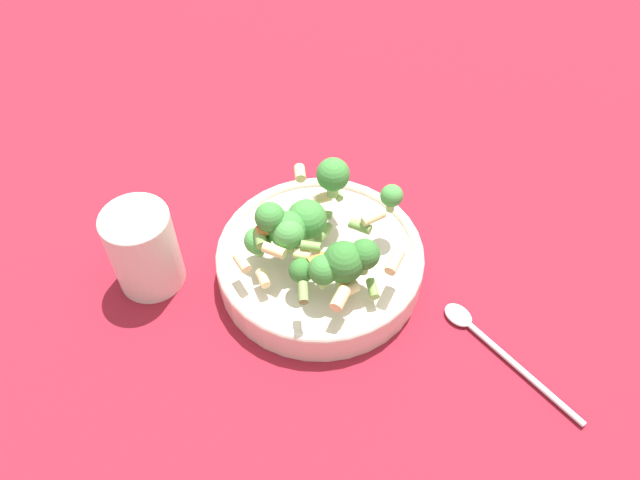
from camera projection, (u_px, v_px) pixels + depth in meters
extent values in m
plane|color=maroon|center=(320.00, 273.00, 0.77)|extent=(3.00, 3.00, 0.00)
cylinder|color=beige|center=(320.00, 263.00, 0.76)|extent=(0.25, 0.25, 0.04)
torus|color=beige|center=(320.00, 253.00, 0.74)|extent=(0.25, 0.25, 0.01)
cylinder|color=#8CB766|center=(342.00, 280.00, 0.69)|extent=(0.02, 0.02, 0.02)
sphere|color=#33722D|center=(343.00, 262.00, 0.67)|extent=(0.05, 0.05, 0.05)
cylinder|color=#8CB766|center=(271.00, 231.00, 0.71)|extent=(0.01, 0.01, 0.02)
sphere|color=#3D8438|center=(270.00, 217.00, 0.69)|extent=(0.03, 0.03, 0.03)
cylinder|color=#8CB766|center=(302.00, 280.00, 0.69)|extent=(0.01, 0.01, 0.01)
sphere|color=#33722D|center=(301.00, 271.00, 0.68)|extent=(0.03, 0.03, 0.03)
cylinder|color=#8CB766|center=(259.00, 251.00, 0.73)|extent=(0.01, 0.01, 0.01)
sphere|color=#479342|center=(258.00, 241.00, 0.71)|extent=(0.03, 0.03, 0.03)
cylinder|color=#8CB766|center=(333.00, 190.00, 0.73)|extent=(0.01, 0.01, 0.02)
sphere|color=#3D8438|center=(333.00, 174.00, 0.72)|extent=(0.04, 0.04, 0.04)
cylinder|color=#8CB766|center=(290.00, 248.00, 0.70)|extent=(0.01, 0.01, 0.01)
sphere|color=#479342|center=(290.00, 236.00, 0.69)|extent=(0.04, 0.04, 0.04)
cylinder|color=#8CB766|center=(307.00, 236.00, 0.73)|extent=(0.02, 0.02, 0.02)
sphere|color=#3D8438|center=(307.00, 219.00, 0.71)|extent=(0.05, 0.05, 0.05)
cylinder|color=#8CB766|center=(390.00, 206.00, 0.72)|extent=(0.01, 0.01, 0.01)
sphere|color=#479342|center=(392.00, 196.00, 0.71)|extent=(0.03, 0.03, 0.03)
cylinder|color=#8CB766|center=(363.00, 267.00, 0.69)|extent=(0.01, 0.01, 0.02)
sphere|color=#33722D|center=(364.00, 254.00, 0.67)|extent=(0.03, 0.03, 0.03)
cylinder|color=#8CB766|center=(323.00, 281.00, 0.68)|extent=(0.01, 0.01, 0.01)
sphere|color=#3D8438|center=(323.00, 270.00, 0.67)|extent=(0.03, 0.03, 0.03)
cylinder|color=#8CB766|center=(288.00, 244.00, 0.72)|extent=(0.02, 0.02, 0.01)
sphere|color=#3D8438|center=(287.00, 230.00, 0.70)|extent=(0.04, 0.04, 0.04)
cylinder|color=beige|center=(340.00, 299.00, 0.66)|extent=(0.03, 0.03, 0.01)
cylinder|color=beige|center=(263.00, 278.00, 0.69)|extent=(0.01, 0.02, 0.01)
cylinder|color=beige|center=(348.00, 289.00, 0.68)|extent=(0.02, 0.01, 0.01)
cylinder|color=orange|center=(349.00, 280.00, 0.69)|extent=(0.02, 0.02, 0.01)
cylinder|color=beige|center=(395.00, 262.00, 0.67)|extent=(0.03, 0.03, 0.01)
cylinder|color=beige|center=(300.00, 173.00, 0.75)|extent=(0.02, 0.02, 0.01)
cylinder|color=#729E4C|center=(261.00, 239.00, 0.69)|extent=(0.02, 0.02, 0.01)
cylinder|color=#729E4C|center=(311.00, 246.00, 0.68)|extent=(0.02, 0.02, 0.01)
cylinder|color=orange|center=(317.00, 260.00, 0.68)|extent=(0.02, 0.01, 0.01)
cylinder|color=#729E4C|center=(303.00, 293.00, 0.65)|extent=(0.02, 0.03, 0.01)
cylinder|color=#729E4C|center=(288.00, 229.00, 0.74)|extent=(0.02, 0.01, 0.01)
cylinder|color=orange|center=(267.00, 229.00, 0.70)|extent=(0.02, 0.02, 0.01)
cylinder|color=beige|center=(274.00, 250.00, 0.68)|extent=(0.03, 0.03, 0.01)
cylinder|color=beige|center=(303.00, 255.00, 0.69)|extent=(0.02, 0.02, 0.01)
cylinder|color=beige|center=(323.00, 198.00, 0.75)|extent=(0.02, 0.02, 0.01)
cylinder|color=beige|center=(243.00, 265.00, 0.69)|extent=(0.01, 0.02, 0.01)
cylinder|color=#729E4C|center=(373.00, 289.00, 0.69)|extent=(0.02, 0.03, 0.01)
cylinder|color=#729E4C|center=(360.00, 226.00, 0.71)|extent=(0.03, 0.03, 0.01)
cylinder|color=#729E4C|center=(325.00, 214.00, 0.74)|extent=(0.02, 0.02, 0.01)
cylinder|color=#729E4C|center=(336.00, 193.00, 0.76)|extent=(0.01, 0.02, 0.01)
cylinder|color=#729E4C|center=(324.00, 232.00, 0.74)|extent=(0.03, 0.02, 0.01)
cylinder|color=beige|center=(373.00, 218.00, 0.71)|extent=(0.03, 0.01, 0.01)
cylinder|color=silver|center=(144.00, 250.00, 0.73)|extent=(0.08, 0.08, 0.11)
torus|color=silver|center=(133.00, 219.00, 0.68)|extent=(0.08, 0.08, 0.01)
cylinder|color=silver|center=(524.00, 372.00, 0.68)|extent=(0.04, 0.15, 0.01)
ellipsoid|color=silver|center=(458.00, 315.00, 0.73)|extent=(0.03, 0.04, 0.01)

